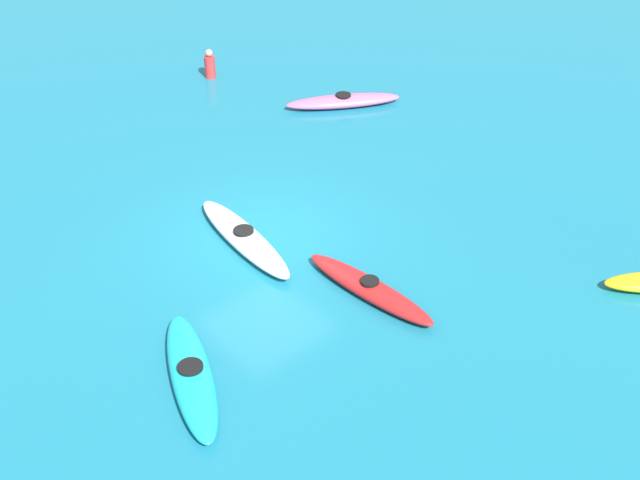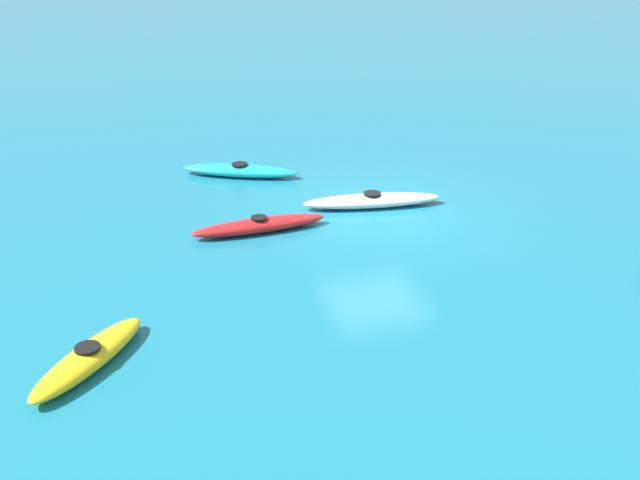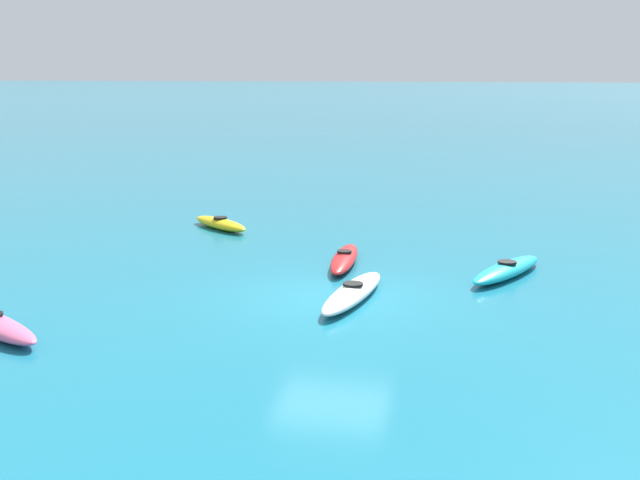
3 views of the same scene
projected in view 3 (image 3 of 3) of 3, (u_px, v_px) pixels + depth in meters
ground_plane at (333, 298)px, 17.36m from camera, size 600.00×600.00×0.00m
kayak_red at (344, 259)px, 20.26m from camera, size 3.19×0.74×0.37m
kayak_white at (353, 292)px, 17.20m from camera, size 3.57×1.19×0.37m
kayak_yellow at (220, 224)px, 24.85m from camera, size 2.21×2.47×0.37m
kayak_cyan at (507, 270)px, 19.15m from camera, size 3.26×2.06×0.37m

